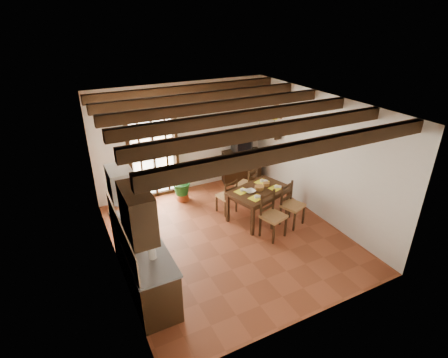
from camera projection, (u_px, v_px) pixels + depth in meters
ground_plane at (228, 236)px, 7.40m from camera, size 5.00×5.00×0.00m
room_shell at (229, 157)px, 6.61m from camera, size 4.52×5.02×2.81m
ceiling_beams at (229, 111)px, 6.23m from camera, size 4.50×4.34×0.20m
french_door at (153, 153)px, 8.53m from camera, size 1.26×0.11×2.32m
kitchen_counter at (143, 262)px, 5.92m from camera, size 0.64×2.25×1.38m
upper_cabinet at (137, 213)px, 4.71m from camera, size 0.35×0.80×0.70m
range_hood at (121, 183)px, 5.77m from camera, size 0.38×0.60×0.54m
counter_items at (138, 235)px, 5.78m from camera, size 0.50×1.43×0.25m
dining_table at (259, 193)px, 7.79m from camera, size 1.53×1.21×0.72m
chair_near_left at (272, 223)px, 7.28m from camera, size 0.55×0.54×0.98m
chair_near_right at (292, 212)px, 7.70m from camera, size 0.56×0.55×0.96m
chair_far_left at (227, 202)px, 8.18m from camera, size 0.47×0.45×0.85m
chair_far_right at (246, 191)px, 8.59m from camera, size 0.59×0.58×0.95m
table_setting at (259, 190)px, 7.75m from camera, size 0.97×0.65×0.09m
table_bowl at (250, 191)px, 7.62m from camera, size 0.23×0.23×0.05m
sideboard at (241, 166)px, 9.63m from camera, size 1.12×0.71×0.88m
crt_tv at (242, 145)px, 9.35m from camera, size 0.51×0.48×0.39m
fuse_box at (236, 118)px, 9.24m from camera, size 0.25×0.03×0.32m
plant_pot at (183, 196)px, 8.76m from camera, size 0.33×0.33×0.20m
potted_plant at (182, 180)px, 8.56m from camera, size 1.80×1.59×1.86m
wall_shelf at (274, 132)px, 8.90m from camera, size 0.20×0.42×0.20m
shelf_vase at (274, 127)px, 8.84m from camera, size 0.15×0.15×0.15m
shelf_flowers at (275, 119)px, 8.75m from camera, size 0.14×0.14×0.36m
framed_picture at (278, 111)px, 8.70m from camera, size 0.03×0.32×0.32m
pendant_lamp at (259, 130)px, 7.24m from camera, size 0.36×0.36×0.84m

